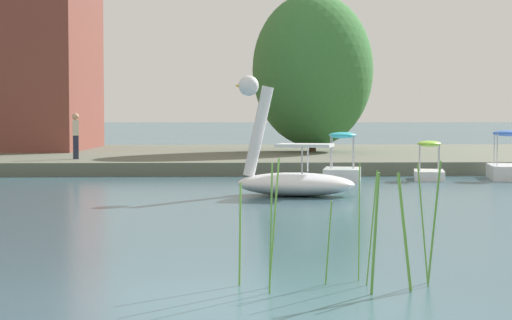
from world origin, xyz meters
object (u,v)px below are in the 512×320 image
(pedal_boat_cyan, at_px, (342,168))
(swan_boat, at_px, (291,174))
(pedal_boat_blue, at_px, (508,167))
(pedal_boat_lime, at_px, (429,167))
(tree_willow_near_path, at_px, (313,70))
(person_on_path, at_px, (76,133))

(pedal_boat_cyan, bearing_deg, swan_boat, -111.63)
(swan_boat, height_order, pedal_boat_blue, swan_boat)
(swan_boat, height_order, pedal_boat_lime, swan_boat)
(pedal_boat_lime, relative_size, pedal_boat_blue, 0.80)
(tree_willow_near_path, bearing_deg, pedal_boat_blue, -64.98)
(swan_boat, relative_size, pedal_boat_blue, 1.34)
(swan_boat, bearing_deg, person_on_path, 125.20)
(swan_boat, relative_size, pedal_boat_cyan, 1.60)
(pedal_boat_cyan, relative_size, pedal_boat_lime, 1.04)
(person_on_path, bearing_deg, pedal_boat_lime, -21.40)
(pedal_boat_lime, xyz_separation_m, tree_willow_near_path, (-2.62, 11.42, 3.78))
(pedal_boat_blue, xyz_separation_m, tree_willow_near_path, (-5.28, 11.31, 3.77))
(tree_willow_near_path, xyz_separation_m, person_on_path, (-9.65, -6.61, -2.76))
(person_on_path, bearing_deg, tree_willow_near_path, 34.39)
(swan_boat, relative_size, person_on_path, 1.95)
(pedal_boat_cyan, bearing_deg, person_on_path, 151.45)
(swan_boat, height_order, pedal_boat_cyan, swan_boat)
(pedal_boat_cyan, xyz_separation_m, person_on_path, (-9.38, 5.10, 1.03))
(tree_willow_near_path, distance_m, person_on_path, 12.02)
(person_on_path, bearing_deg, swan_boat, -54.80)
(tree_willow_near_path, relative_size, person_on_path, 4.32)
(swan_boat, bearing_deg, pedal_boat_lime, 48.11)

